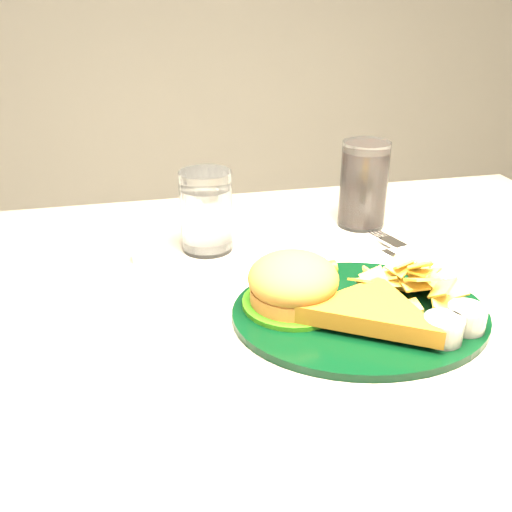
{
  "coord_description": "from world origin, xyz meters",
  "views": [
    {
      "loc": [
        -0.17,
        -0.65,
        1.12
      ],
      "look_at": [
        -0.03,
        0.01,
        0.8
      ],
      "focal_mm": 40.0,
      "sensor_mm": 36.0,
      "label": 1
    }
  ],
  "objects_px": {
    "table": "(275,493)",
    "fork_napkin": "(413,266)",
    "water_glass": "(206,211)",
    "cola_glass": "(364,185)",
    "dinner_plate": "(362,291)"
  },
  "relations": [
    {
      "from": "dinner_plate",
      "to": "fork_napkin",
      "type": "relative_size",
      "value": 1.7
    },
    {
      "from": "dinner_plate",
      "to": "fork_napkin",
      "type": "distance_m",
      "value": 0.16
    },
    {
      "from": "table",
      "to": "water_glass",
      "type": "height_order",
      "value": "water_glass"
    },
    {
      "from": "table",
      "to": "water_glass",
      "type": "bearing_deg",
      "value": 114.84
    },
    {
      "from": "table",
      "to": "dinner_plate",
      "type": "bearing_deg",
      "value": -44.91
    },
    {
      "from": "water_glass",
      "to": "fork_napkin",
      "type": "height_order",
      "value": "water_glass"
    },
    {
      "from": "cola_glass",
      "to": "table",
      "type": "bearing_deg",
      "value": -134.71
    },
    {
      "from": "water_glass",
      "to": "cola_glass",
      "type": "bearing_deg",
      "value": 8.44
    },
    {
      "from": "water_glass",
      "to": "cola_glass",
      "type": "distance_m",
      "value": 0.27
    },
    {
      "from": "table",
      "to": "fork_napkin",
      "type": "xyz_separation_m",
      "value": [
        0.21,
        0.02,
        0.38
      ]
    },
    {
      "from": "dinner_plate",
      "to": "fork_napkin",
      "type": "height_order",
      "value": "dinner_plate"
    },
    {
      "from": "table",
      "to": "fork_napkin",
      "type": "bearing_deg",
      "value": 5.64
    },
    {
      "from": "table",
      "to": "cola_glass",
      "type": "bearing_deg",
      "value": 45.29
    },
    {
      "from": "table",
      "to": "cola_glass",
      "type": "distance_m",
      "value": 0.53
    },
    {
      "from": "fork_napkin",
      "to": "table",
      "type": "bearing_deg",
      "value": 169.22
    }
  ]
}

